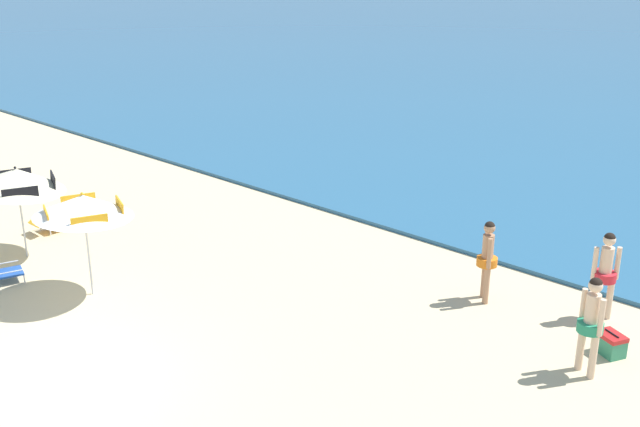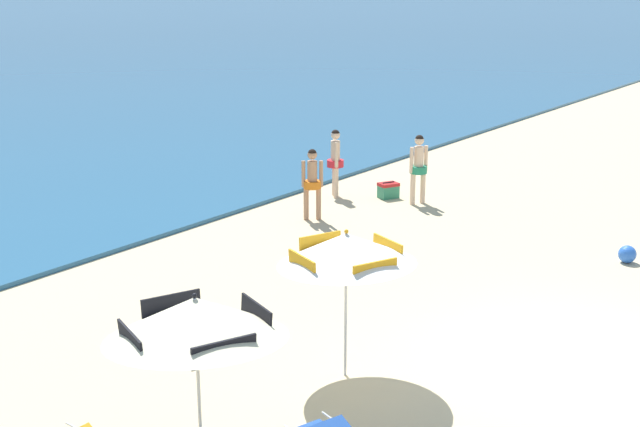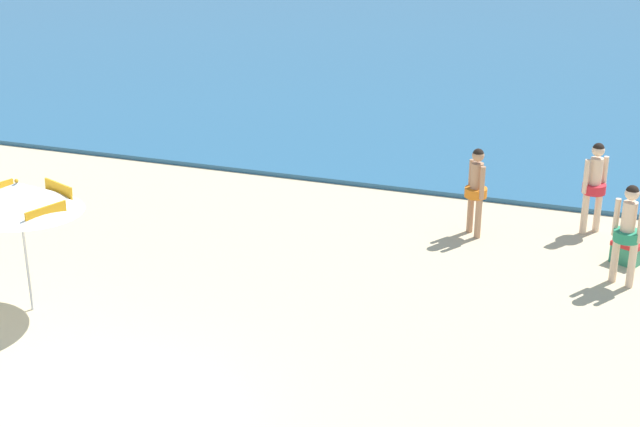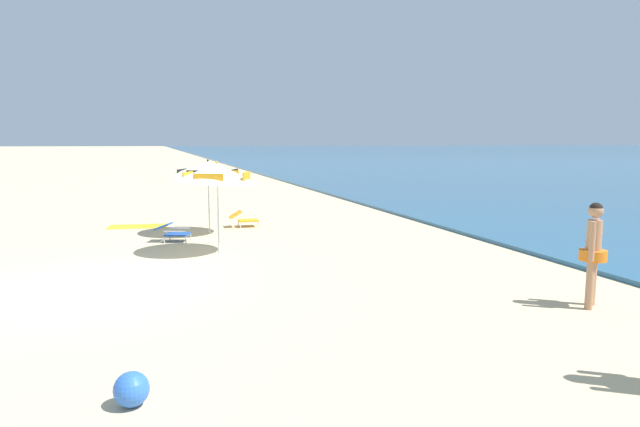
% 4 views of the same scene
% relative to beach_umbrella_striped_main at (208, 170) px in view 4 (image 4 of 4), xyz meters
% --- Properties ---
extents(ground_plane, '(800.00, 800.00, 0.00)m').
position_rel_beach_umbrella_striped_main_xyz_m(ground_plane, '(5.37, -2.60, -1.85)').
color(ground_plane, '#D1BA8E').
extents(beach_umbrella_striped_main, '(3.01, 3.02, 2.21)m').
position_rel_beach_umbrella_striped_main_xyz_m(beach_umbrella_striped_main, '(0.00, 0.00, 0.00)').
color(beach_umbrella_striped_main, silver).
rests_on(beach_umbrella_striped_main, ground).
extents(beach_umbrella_striped_second, '(2.39, 2.41, 2.21)m').
position_rel_beach_umbrella_striped_main_xyz_m(beach_umbrella_striped_second, '(2.87, -0.07, 0.07)').
color(beach_umbrella_striped_second, silver).
rests_on(beach_umbrella_striped_second, ground).
extents(lounge_chair_under_umbrella, '(0.59, 0.90, 0.52)m').
position_rel_beach_umbrella_striped_main_xyz_m(lounge_chair_under_umbrella, '(-1.01, 1.16, -1.58)').
color(lounge_chair_under_umbrella, gold).
rests_on(lounge_chair_under_umbrella, ground).
extents(lounge_chair_beside_umbrella, '(0.78, 0.99, 0.51)m').
position_rel_beach_umbrella_striped_main_xyz_m(lounge_chair_beside_umbrella, '(0.96, -1.07, -1.58)').
color(lounge_chair_beside_umbrella, '#1E4799').
rests_on(lounge_chair_beside_umbrella, ground).
extents(person_wading_in, '(0.42, 0.42, 1.70)m').
position_rel_beach_umbrella_striped_main_xyz_m(person_wading_in, '(8.96, 5.14, -0.87)').
color(person_wading_in, tan).
rests_on(person_wading_in, ground).
extents(beach_ball, '(0.36, 0.36, 0.36)m').
position_rel_beach_umbrella_striped_main_xyz_m(beach_ball, '(10.28, -1.80, -1.68)').
color(beach_ball, blue).
rests_on(beach_ball, ground).
extents(beach_towel, '(1.10, 1.89, 0.01)m').
position_rel_beach_umbrella_striped_main_xyz_m(beach_towel, '(-2.05, -2.02, -1.85)').
color(beach_towel, gold).
rests_on(beach_towel, ground).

